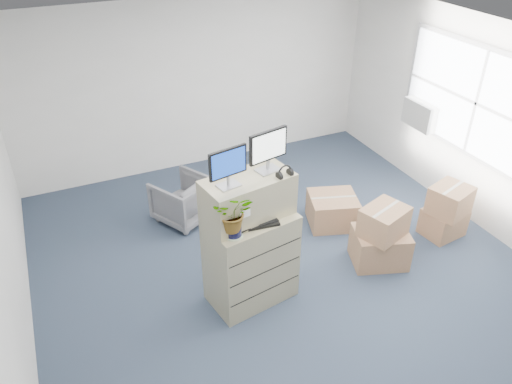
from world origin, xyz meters
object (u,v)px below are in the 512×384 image
filing_cabinet_lower (251,259)px  potted_plant (233,216)px  monitor_right (268,149)px  office_chair (183,198)px  keyboard (255,223)px  water_bottle (257,200)px  monitor_left (228,166)px

filing_cabinet_lower → potted_plant: 0.88m
monitor_right → office_chair: bearing=92.7°
filing_cabinet_lower → potted_plant: size_ratio=2.09×
keyboard → monitor_right: bearing=47.8°
water_bottle → potted_plant: potted_plant is taller
keyboard → potted_plant: (-0.28, -0.09, 0.23)m
keyboard → monitor_left: bearing=163.8°
monitor_left → potted_plant: (-0.04, -0.19, -0.48)m
filing_cabinet_lower → keyboard: bearing=-102.6°
keyboard → potted_plant: potted_plant is taller
potted_plant → monitor_right: bearing=30.5°
potted_plant → office_chair: potted_plant is taller
potted_plant → office_chair: size_ratio=0.74×
monitor_right → potted_plant: size_ratio=0.87×
monitor_left → office_chair: bearing=78.5°
monitor_right → office_chair: size_ratio=0.64×
office_chair → filing_cabinet_lower: bearing=68.4°
keyboard → water_bottle: 0.28m
filing_cabinet_lower → water_bottle: size_ratio=3.72×
keyboard → water_bottle: water_bottle is taller
keyboard → office_chair: size_ratio=0.69×
monitor_right → keyboard: (-0.26, -0.22, -0.73)m
keyboard → potted_plant: 0.37m
potted_plant → keyboard: bearing=18.0°
monitor_left → potted_plant: 0.52m
potted_plant → monitor_left: bearing=78.9°
monitor_right → monitor_left: bearing=-179.2°
monitor_right → office_chair: (-0.50, 1.77, -1.51)m
filing_cabinet_lower → monitor_left: monitor_left is taller
monitor_left → water_bottle: (0.36, 0.11, -0.57)m
water_bottle → potted_plant: bearing=-143.1°
keyboard → office_chair: bearing=103.5°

